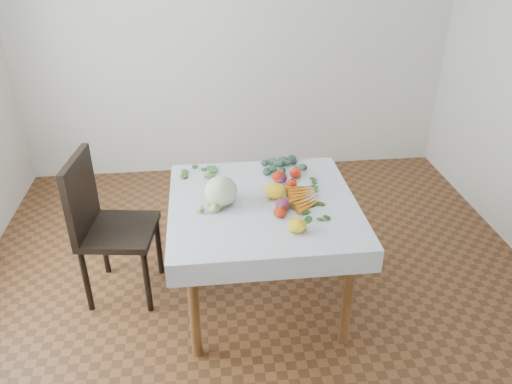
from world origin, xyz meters
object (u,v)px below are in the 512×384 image
(chair, at_px, (103,219))
(heirloom_back, at_px, (275,191))
(table, at_px, (263,216))
(cabbage, at_px, (221,191))
(carrot_bunch, at_px, (304,196))

(chair, bearing_deg, heirloom_back, -8.16)
(table, distance_m, heirloom_back, 0.17)
(cabbage, bearing_deg, chair, 165.55)
(chair, height_order, cabbage, chair)
(table, xyz_separation_m, carrot_bunch, (0.25, 0.01, 0.12))
(cabbage, relative_size, carrot_bunch, 0.59)
(table, bearing_deg, cabbage, 178.05)
(table, height_order, chair, chair)
(chair, bearing_deg, cabbage, -14.45)
(chair, distance_m, cabbage, 0.82)
(carrot_bunch, bearing_deg, table, -177.31)
(table, relative_size, heirloom_back, 7.63)
(chair, height_order, carrot_bunch, chair)
(heirloom_back, xyz_separation_m, carrot_bunch, (0.17, -0.04, -0.03))
(heirloom_back, bearing_deg, carrot_bunch, -11.68)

